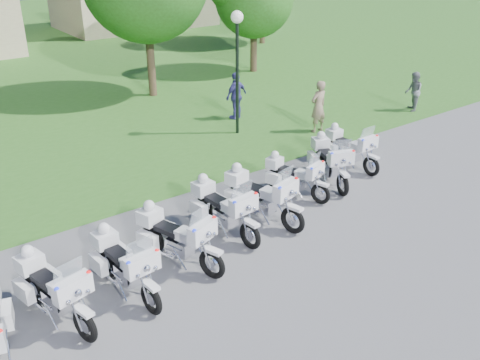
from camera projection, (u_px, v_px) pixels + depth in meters
ground at (270, 228)px, 13.91m from camera, size 100.00×100.00×0.00m
motorcycle_1 at (52, 289)px, 10.47m from camera, size 1.15×2.44×1.66m
motorcycle_2 at (124, 264)px, 11.27m from camera, size 0.92×2.42×1.62m
motorcycle_3 at (176, 236)px, 12.21m from camera, size 1.32×2.43×1.69m
motorcycle_4 at (222, 208)px, 13.46m from camera, size 0.95×2.49×1.67m
motorcycle_5 at (260, 195)px, 14.03m from camera, size 1.22×2.53×1.73m
motorcycle_6 at (294, 175)px, 15.38m from camera, size 1.08×2.13×1.46m
motorcycle_7 at (330, 160)px, 16.20m from camera, size 1.36×2.31×1.64m
motorcycle_8 at (349, 147)px, 17.24m from camera, size 0.76×2.31×1.55m
lamp_post at (237, 43)px, 18.81m from camera, size 0.44×0.44×4.48m
bystander_a at (318, 107)px, 19.97m from camera, size 0.73×0.49×1.96m
bystander_b at (413, 92)px, 22.32m from camera, size 1.00×1.01×1.64m
bystander_c at (236, 96)px, 21.36m from camera, size 1.18×0.69×1.89m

